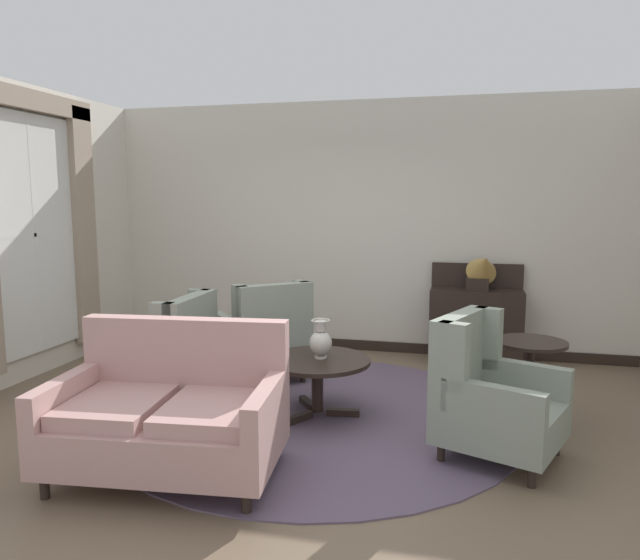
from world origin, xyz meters
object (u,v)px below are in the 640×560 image
at_px(porcelain_vase, 321,341).
at_px(sideboard, 476,320).
at_px(armchair_foreground_right, 264,339).
at_px(side_table, 529,372).
at_px(armchair_near_sideboard, 168,356).
at_px(settee, 169,415).
at_px(gramophone, 482,269).
at_px(armchair_near_window, 489,397).
at_px(coffee_table, 317,369).

bearing_deg(porcelain_vase, sideboard, 57.28).
bearing_deg(armchair_foreground_right, porcelain_vase, 91.28).
bearing_deg(side_table, armchair_near_sideboard, -174.84).
height_order(settee, sideboard, sideboard).
xyz_separation_m(sideboard, gramophone, (0.05, -0.09, 0.60)).
bearing_deg(porcelain_vase, settee, -119.79).
distance_m(sideboard, gramophone, 0.61).
xyz_separation_m(armchair_near_window, side_table, (0.35, 0.77, -0.02)).
bearing_deg(coffee_table, armchair_foreground_right, 132.16).
bearing_deg(settee, coffee_table, 54.82).
relative_size(porcelain_vase, sideboard, 0.30).
distance_m(armchair_near_window, armchair_foreground_right, 2.51).
bearing_deg(porcelain_vase, armchair_near_sideboard, 179.49).
relative_size(porcelain_vase, armchair_foreground_right, 0.29).
bearing_deg(armchair_near_sideboard, coffee_table, 87.23).
bearing_deg(settee, armchair_foreground_right, 85.91).
distance_m(armchair_near_window, armchair_near_sideboard, 2.82).
bearing_deg(porcelain_vase, gramophone, 55.10).
height_order(settee, armchair_near_window, armchair_near_window).
xyz_separation_m(porcelain_vase, gramophone, (1.35, 1.93, 0.43)).
distance_m(coffee_table, settee, 1.43).
bearing_deg(armchair_near_sideboard, sideboard, 125.08).
distance_m(porcelain_vase, armchair_near_window, 1.45).
height_order(armchair_near_sideboard, sideboard, sideboard).
height_order(coffee_table, armchair_near_sideboard, armchair_near_sideboard).
bearing_deg(armchair_near_sideboard, armchair_near_window, 78.72).
xyz_separation_m(armchair_near_sideboard, armchair_foreground_right, (0.63, 0.81, 0.01)).
bearing_deg(coffee_table, armchair_near_sideboard, 178.57).
distance_m(porcelain_vase, gramophone, 2.39).
height_order(settee, armchair_foreground_right, armchair_foreground_right).
distance_m(side_table, sideboard, 1.77).
distance_m(settee, armchair_near_window, 2.23).
relative_size(armchair_near_sideboard, side_table, 1.45).
distance_m(coffee_table, porcelain_vase, 0.24).
bearing_deg(settee, sideboard, 52.60).
distance_m(armchair_foreground_right, side_table, 2.55).
bearing_deg(armchair_near_sideboard, armchair_foreground_right, 140.63).
bearing_deg(armchair_foreground_right, settee, 49.18).
relative_size(side_table, gramophone, 1.33).
height_order(settee, side_table, settee).
height_order(armchair_foreground_right, side_table, armchair_foreground_right).
bearing_deg(gramophone, armchair_near_sideboard, -145.31).
bearing_deg(armchair_foreground_right, side_table, 125.50).
bearing_deg(gramophone, armchair_foreground_right, -152.61).
xyz_separation_m(armchair_near_window, armchair_foreground_right, (-2.15, 1.30, -0.00)).
distance_m(porcelain_vase, sideboard, 2.41).
height_order(armchair_near_window, armchair_near_sideboard, armchair_near_window).
relative_size(armchair_near_window, gramophone, 1.98).
relative_size(armchair_near_window, sideboard, 0.91).
distance_m(settee, gramophone, 3.88).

